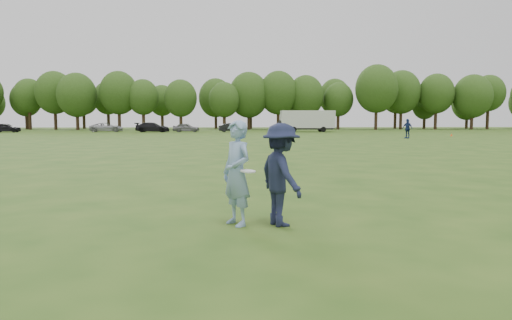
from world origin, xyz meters
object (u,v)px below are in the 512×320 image
object	(u,v)px
car_e	(186,128)
cargo_trailer	(307,120)
car_d	(153,127)
car_f	(232,128)
field_cone	(451,135)
player_far_b	(407,129)
car_c	(107,127)
thrower	(237,173)
defender	(281,175)
player_far_d	(280,127)
car_a	(6,128)

from	to	relation	value
car_e	cargo_trailer	xyz separation A→B (m)	(18.12, 0.00, 1.11)
car_d	car_f	distance (m)	11.68
field_cone	cargo_trailer	world-z (taller)	cargo_trailer
cargo_trailer	player_far_b	bearing A→B (deg)	-75.38
car_c	thrower	bearing A→B (deg)	-169.69
defender	car_c	size ratio (longest dim) A/B	0.38
car_e	thrower	bearing A→B (deg)	-171.17
thrower	player_far_b	distance (m)	40.37
player_far_b	cargo_trailer	world-z (taller)	cargo_trailer
player_far_b	player_far_d	size ratio (longest dim) A/B	1.08
car_e	cargo_trailer	world-z (taller)	cargo_trailer
car_f	cargo_trailer	distance (m)	11.39
player_far_d	field_cone	xyz separation A→B (m)	(18.65, -7.72, -0.75)
player_far_b	car_f	distance (m)	28.95
defender	car_d	distance (m)	61.09
player_far_b	car_e	size ratio (longest dim) A/B	0.50
car_d	car_e	world-z (taller)	car_d
player_far_b	car_e	world-z (taller)	player_far_b
car_a	car_e	xyz separation A→B (m)	(25.90, 0.35, -0.00)
player_far_b	field_cone	bearing A→B (deg)	93.57
thrower	car_d	size ratio (longest dim) A/B	0.38
thrower	player_far_b	bearing A→B (deg)	120.76
car_f	car_e	bearing A→B (deg)	79.18
defender	car_c	bearing A→B (deg)	-4.64
player_far_d	car_c	world-z (taller)	player_far_d
car_d	field_cone	world-z (taller)	car_d
car_a	field_cone	world-z (taller)	car_a
defender	cargo_trailer	bearing A→B (deg)	-32.23
player_far_b	car_f	xyz separation A→B (m)	(-17.48, 23.08, -0.32)
car_e	car_f	world-z (taller)	car_e
thrower	cargo_trailer	bearing A→B (deg)	135.64
car_e	car_a	bearing A→B (deg)	93.01
car_d	car_c	bearing A→B (deg)	80.84
player_far_d	car_a	size ratio (longest dim) A/B	0.46
player_far_d	car_e	distance (m)	16.52
car_e	car_f	distance (m)	6.82
player_far_d	car_c	distance (m)	27.47
thrower	player_far_d	distance (m)	50.08
defender	player_far_b	world-z (taller)	player_far_b
player_far_b	player_far_d	distance (m)	17.48
player_far_b	player_far_d	world-z (taller)	player_far_b
defender	car_f	bearing A→B (deg)	-21.53
car_a	car_e	size ratio (longest dim) A/B	1.01
thrower	car_a	xyz separation A→B (m)	(-32.84, 59.71, -0.28)
defender	player_far_d	size ratio (longest dim) A/B	1.03
player_far_d	car_a	bearing A→B (deg)	169.93
thrower	car_e	size ratio (longest dim) A/B	0.49
car_e	cargo_trailer	bearing A→B (deg)	-87.76
field_cone	car_f	bearing A→B (deg)	144.66
cargo_trailer	player_far_d	bearing A→B (deg)	-116.85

